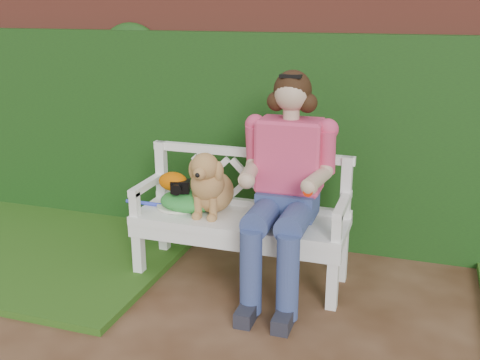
% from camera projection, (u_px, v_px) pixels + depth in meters
% --- Properties ---
extents(brick_wall, '(10.00, 0.30, 2.20)m').
position_uv_depth(brick_wall, '(344.00, 109.00, 4.51)').
color(brick_wall, brown).
rests_on(brick_wall, ground).
extents(ivy_hedge, '(10.00, 0.18, 1.70)m').
position_uv_depth(ivy_hedge, '(338.00, 146.00, 4.38)').
color(ivy_hedge, '#1B4A13').
rests_on(ivy_hedge, ground).
extents(grass_left, '(2.60, 2.00, 0.05)m').
position_uv_depth(grass_left, '(29.00, 242.00, 4.65)').
color(grass_left, '#244D15').
rests_on(grass_left, ground).
extents(garden_bench, '(1.62, 0.72, 0.48)m').
position_uv_depth(garden_bench, '(240.00, 248.00, 4.01)').
color(garden_bench, white).
rests_on(garden_bench, ground).
extents(seated_woman, '(0.70, 0.90, 1.53)m').
position_uv_depth(seated_woman, '(287.00, 183.00, 3.73)').
color(seated_woman, '#F6497B').
rests_on(seated_woman, ground).
extents(dog, '(0.36, 0.46, 0.47)m').
position_uv_depth(dog, '(211.00, 181.00, 3.94)').
color(dog, '#B2712F').
rests_on(dog, garden_bench).
extents(tennis_racket, '(0.62, 0.28, 0.03)m').
position_uv_depth(tennis_racket, '(174.00, 207.00, 4.09)').
color(tennis_racket, white).
rests_on(tennis_racket, garden_bench).
extents(green_bag, '(0.50, 0.44, 0.14)m').
position_uv_depth(green_bag, '(189.00, 200.00, 4.05)').
color(green_bag, '#237B13').
rests_on(green_bag, garden_bench).
extents(camera_item, '(0.15, 0.13, 0.09)m').
position_uv_depth(camera_item, '(180.00, 186.00, 3.99)').
color(camera_item, black).
rests_on(camera_item, green_bag).
extents(baseball_glove, '(0.24, 0.20, 0.13)m').
position_uv_depth(baseball_glove, '(173.00, 181.00, 4.02)').
color(baseball_glove, '#BD5400').
rests_on(baseball_glove, green_bag).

